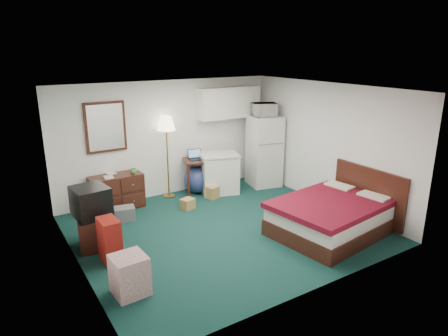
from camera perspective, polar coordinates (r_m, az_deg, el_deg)
floor at (r=7.30m, az=-0.08°, el=-8.73°), size 5.00×4.50×0.01m
ceiling at (r=6.62m, az=-0.09°, el=11.20°), size 5.00×4.50×0.01m
walls at (r=6.86m, az=-0.08°, el=0.74°), size 5.01×4.51×2.50m
mirror at (r=8.23m, az=-16.58°, el=5.63°), size 0.80×0.06×1.00m
upper_cabinets at (r=9.20m, az=0.69°, el=9.33°), size 1.50×0.35×0.70m
headboard at (r=7.88m, az=19.90°, el=-3.49°), size 0.06×1.56×1.00m
dresser at (r=8.35m, az=-15.08°, el=-3.34°), size 1.05×0.51×0.71m
floor_lamp at (r=8.64m, az=-8.07°, el=1.52°), size 0.40×0.40×1.79m
desk at (r=8.96m, az=-3.71°, el=-1.13°), size 0.77×0.77×0.78m
exercise_ball at (r=8.99m, az=-3.80°, el=-1.64°), size 0.72×0.72×0.62m
kitchen_counter at (r=8.94m, az=-0.69°, el=-0.85°), size 0.93×0.81×0.87m
fridge at (r=9.41m, az=5.76°, el=2.45°), size 0.81×0.81×1.65m
bed at (r=7.26m, az=14.85°, el=-6.88°), size 2.05×1.69×0.60m
tv_stand at (r=6.93m, az=-17.88°, el=-8.66°), size 0.61×0.65×0.53m
suitcase at (r=6.40m, az=-16.01°, el=-9.90°), size 0.28×0.43×0.69m
retail_box at (r=5.59m, az=-13.33°, el=-14.64°), size 0.46×0.46×0.54m
file_bin at (r=7.84m, az=-14.00°, el=-6.34°), size 0.42×0.35×0.26m
cardboard_box_a at (r=8.17m, az=-5.22°, el=-5.11°), size 0.30×0.28×0.21m
cardboard_box_b at (r=8.70m, az=-1.78°, el=-3.46°), size 0.28×0.31×0.27m
laptop at (r=8.79m, az=-4.02°, el=1.87°), size 0.34×0.29×0.21m
crt_tv at (r=6.78m, az=-18.50°, el=-4.60°), size 0.60×0.64×0.50m
microwave at (r=9.16m, az=5.75°, el=8.51°), size 0.62×0.49×0.37m
book_a at (r=8.09m, az=-16.83°, el=-0.61°), size 0.18×0.04×0.24m
book_b at (r=8.28m, az=-16.45°, el=-0.22°), size 0.17×0.07×0.23m
mug at (r=8.24m, az=-12.84°, el=-0.37°), size 0.15×0.13×0.13m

